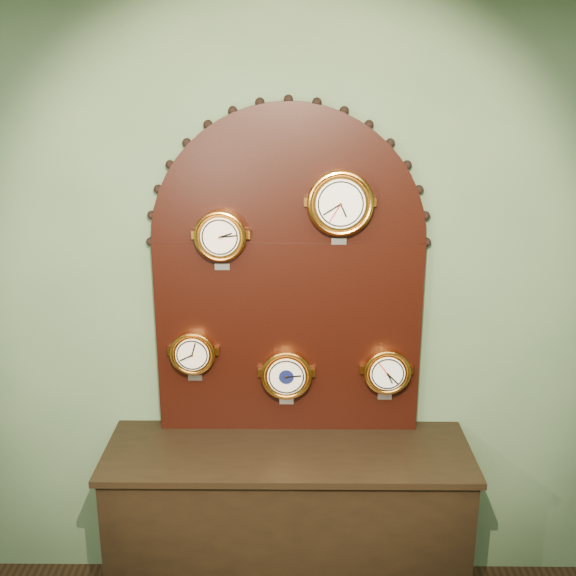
{
  "coord_description": "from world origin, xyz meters",
  "views": [
    {
      "loc": [
        0.02,
        -0.59,
        2.46
      ],
      "look_at": [
        0.0,
        2.25,
        1.58
      ],
      "focal_mm": 44.37,
      "sensor_mm": 36.0,
      "label": 1
    }
  ],
  "objects_px": {
    "display_board": "(288,265)",
    "tide_clock": "(387,371)",
    "hygrometer": "(193,352)",
    "shop_counter": "(288,532)",
    "arabic_clock": "(340,203)",
    "barometer": "(286,374)",
    "roman_clock": "(220,236)"
  },
  "relations": [
    {
      "from": "roman_clock",
      "to": "shop_counter",
      "type": "bearing_deg",
      "value": -27.83
    },
    {
      "from": "display_board",
      "to": "arabic_clock",
      "type": "bearing_deg",
      "value": -17.18
    },
    {
      "from": "tide_clock",
      "to": "hygrometer",
      "type": "bearing_deg",
      "value": 179.98
    },
    {
      "from": "display_board",
      "to": "barometer",
      "type": "distance_m",
      "value": 0.5
    },
    {
      "from": "barometer",
      "to": "tide_clock",
      "type": "xyz_separation_m",
      "value": [
        0.46,
        0.0,
        0.02
      ]
    },
    {
      "from": "display_board",
      "to": "tide_clock",
      "type": "relative_size",
      "value": 5.8
    },
    {
      "from": "roman_clock",
      "to": "arabic_clock",
      "type": "height_order",
      "value": "arabic_clock"
    },
    {
      "from": "roman_clock",
      "to": "display_board",
      "type": "bearing_deg",
      "value": 12.89
    },
    {
      "from": "shop_counter",
      "to": "roman_clock",
      "type": "bearing_deg",
      "value": 152.17
    },
    {
      "from": "display_board",
      "to": "hygrometer",
      "type": "xyz_separation_m",
      "value": [
        -0.43,
        -0.07,
        -0.39
      ]
    },
    {
      "from": "hygrometer",
      "to": "shop_counter",
      "type": "bearing_deg",
      "value": -19.7
    },
    {
      "from": "roman_clock",
      "to": "arabic_clock",
      "type": "distance_m",
      "value": 0.53
    },
    {
      "from": "roman_clock",
      "to": "arabic_clock",
      "type": "bearing_deg",
      "value": -0.15
    },
    {
      "from": "shop_counter",
      "to": "barometer",
      "type": "distance_m",
      "value": 0.74
    },
    {
      "from": "display_board",
      "to": "arabic_clock",
      "type": "distance_m",
      "value": 0.37
    },
    {
      "from": "display_board",
      "to": "shop_counter",
      "type": "bearing_deg",
      "value": -90.0
    },
    {
      "from": "display_board",
      "to": "roman_clock",
      "type": "xyz_separation_m",
      "value": [
        -0.29,
        -0.07,
        0.15
      ]
    },
    {
      "from": "arabic_clock",
      "to": "shop_counter",
      "type": "bearing_deg",
      "value": -145.28
    },
    {
      "from": "arabic_clock",
      "to": "barometer",
      "type": "bearing_deg",
      "value": 179.74
    },
    {
      "from": "hygrometer",
      "to": "tide_clock",
      "type": "relative_size",
      "value": 0.96
    },
    {
      "from": "tide_clock",
      "to": "display_board",
      "type": "bearing_deg",
      "value": 171.59
    },
    {
      "from": "barometer",
      "to": "display_board",
      "type": "bearing_deg",
      "value": 82.69
    },
    {
      "from": "display_board",
      "to": "tide_clock",
      "type": "height_order",
      "value": "display_board"
    },
    {
      "from": "roman_clock",
      "to": "tide_clock",
      "type": "bearing_deg",
      "value": 0.02
    },
    {
      "from": "shop_counter",
      "to": "arabic_clock",
      "type": "relative_size",
      "value": 4.85
    },
    {
      "from": "display_board",
      "to": "tide_clock",
      "type": "distance_m",
      "value": 0.66
    },
    {
      "from": "hygrometer",
      "to": "barometer",
      "type": "xyz_separation_m",
      "value": [
        0.42,
        -0.0,
        -0.1
      ]
    },
    {
      "from": "roman_clock",
      "to": "hygrometer",
      "type": "xyz_separation_m",
      "value": [
        -0.14,
        0.0,
        -0.54
      ]
    },
    {
      "from": "roman_clock",
      "to": "barometer",
      "type": "distance_m",
      "value": 0.7
    },
    {
      "from": "arabic_clock",
      "to": "barometer",
      "type": "height_order",
      "value": "arabic_clock"
    },
    {
      "from": "arabic_clock",
      "to": "tide_clock",
      "type": "relative_size",
      "value": 1.25
    },
    {
      "from": "barometer",
      "to": "tide_clock",
      "type": "height_order",
      "value": "tide_clock"
    }
  ]
}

